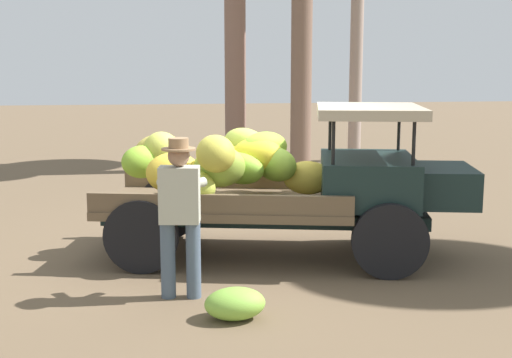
# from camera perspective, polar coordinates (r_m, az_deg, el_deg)

# --- Properties ---
(ground_plane) EXTENTS (60.00, 60.00, 0.00)m
(ground_plane) POSITION_cam_1_polar(r_m,az_deg,el_deg) (8.86, -1.33, -5.92)
(ground_plane) COLOR brown
(truck) EXTENTS (4.64, 2.50, 1.87)m
(truck) POSITION_cam_1_polar(r_m,az_deg,el_deg) (8.38, 2.51, -0.08)
(truck) COLOR black
(truck) RESTS_ON ground
(farmer) EXTENTS (0.52, 0.48, 1.65)m
(farmer) POSITION_cam_1_polar(r_m,az_deg,el_deg) (6.96, -6.33, -2.42)
(farmer) COLOR #4B5C70
(farmer) RESTS_ON ground
(loose_banana_bunch) EXTENTS (0.59, 0.43, 0.31)m
(loose_banana_bunch) POSITION_cam_1_polar(r_m,az_deg,el_deg) (6.56, -1.76, -10.28)
(loose_banana_bunch) COLOR #86BF42
(loose_banana_bunch) RESTS_ON ground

